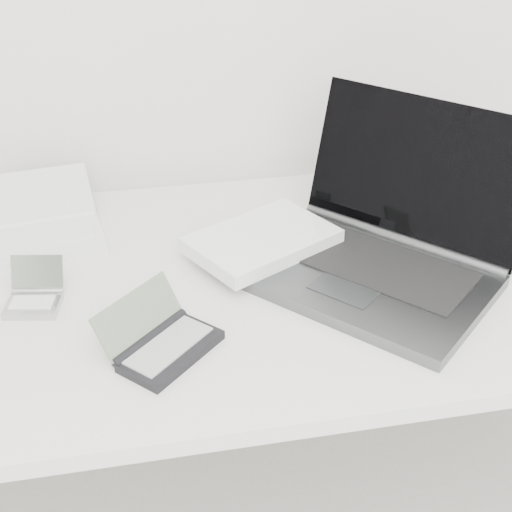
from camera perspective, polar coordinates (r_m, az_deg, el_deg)
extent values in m
cube|color=white|center=(1.35, 0.93, -1.72)|extent=(1.60, 0.80, 0.03)
cylinder|color=silver|center=(2.07, 19.47, -2.71)|extent=(0.04, 0.04, 0.70)
cube|color=#515356|center=(1.31, 8.55, -1.77)|extent=(0.51, 0.52, 0.02)
cube|color=black|center=(1.34, 9.46, -0.52)|extent=(0.36, 0.37, 0.00)
cube|color=black|center=(1.40, 12.84, 6.66)|extent=(0.35, 0.38, 0.27)
cylinder|color=#515356|center=(1.42, 11.51, 1.27)|extent=(0.31, 0.33, 0.03)
cube|color=#393C3F|center=(1.26, 7.14, -2.61)|extent=(0.13, 0.13, 0.00)
cube|color=white|center=(1.36, 0.47, 1.25)|extent=(0.32, 0.28, 0.03)
cube|color=white|center=(1.36, 0.47, 1.78)|extent=(0.31, 0.28, 0.00)
cube|color=white|center=(1.48, -16.27, 1.15)|extent=(0.23, 0.18, 0.02)
cube|color=silver|center=(1.49, -16.37, 1.72)|extent=(0.20, 0.11, 0.00)
cube|color=silver|center=(1.58, -16.96, 4.70)|extent=(0.23, 0.15, 0.07)
cylinder|color=white|center=(1.54, -16.58, 2.67)|extent=(0.21, 0.05, 0.02)
cube|color=#B6B6BB|center=(1.29, -17.40, -3.82)|extent=(0.10, 0.08, 0.01)
cube|color=silver|center=(1.29, -17.45, -3.53)|extent=(0.08, 0.05, 0.00)
cube|color=gray|center=(1.32, -17.10, -1.29)|extent=(0.09, 0.05, 0.06)
cylinder|color=#B6B6BB|center=(1.32, -17.08, -2.73)|extent=(0.09, 0.03, 0.01)
cube|color=black|center=(1.14, -6.78, -7.56)|extent=(0.18, 0.18, 0.02)
cube|color=gray|center=(1.14, -6.98, -7.12)|extent=(0.15, 0.15, 0.00)
cube|color=slate|center=(1.15, -9.40, -4.74)|extent=(0.15, 0.15, 0.07)
cylinder|color=black|center=(1.16, -8.44, -6.46)|extent=(0.13, 0.12, 0.02)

